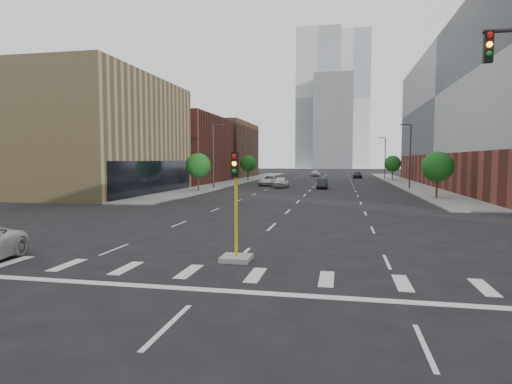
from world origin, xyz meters
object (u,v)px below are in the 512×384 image
(car_mid_right, at_px, (322,184))
(car_deep_right, at_px, (357,175))
(car_distant, at_px, (316,173))
(median_traffic_signal, at_px, (236,237))
(car_far_left, at_px, (269,181))
(car_near_left, at_px, (281,182))

(car_mid_right, xyz_separation_m, car_deep_right, (6.21, 37.25, -0.03))
(car_deep_right, bearing_deg, car_distant, 136.21)
(median_traffic_signal, height_order, car_far_left, median_traffic_signal)
(car_mid_right, bearing_deg, car_deep_right, 78.91)
(car_mid_right, distance_m, car_distant, 46.70)
(car_deep_right, bearing_deg, median_traffic_signal, -95.96)
(car_mid_right, xyz_separation_m, car_distant, (-3.71, 46.56, 0.06))
(car_deep_right, xyz_separation_m, car_distant, (-9.92, 9.30, 0.09))
(car_far_left, bearing_deg, median_traffic_signal, -78.38)
(median_traffic_signal, bearing_deg, car_mid_right, 88.10)
(median_traffic_signal, distance_m, car_mid_right, 45.20)
(car_far_left, relative_size, car_deep_right, 1.22)
(median_traffic_signal, relative_size, car_deep_right, 0.92)
(car_mid_right, distance_m, car_far_left, 10.50)
(car_deep_right, bearing_deg, car_far_left, -116.03)
(median_traffic_signal, height_order, car_near_left, median_traffic_signal)
(car_mid_right, height_order, car_far_left, car_far_left)
(median_traffic_signal, xyz_separation_m, car_near_left, (-4.62, 46.16, -0.18))
(median_traffic_signal, xyz_separation_m, car_deep_right, (7.71, 82.43, -0.28))
(car_near_left, height_order, car_distant, car_near_left)
(car_mid_right, height_order, car_distant, car_distant)
(car_far_left, xyz_separation_m, car_distant, (4.99, 40.66, -0.03))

